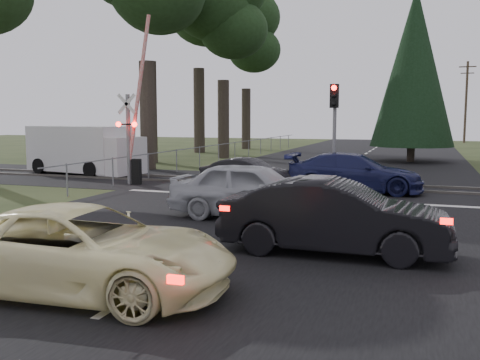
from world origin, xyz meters
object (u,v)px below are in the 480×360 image
at_px(traffic_signal_center, 334,118).
at_px(white_van, 87,150).
at_px(dark_hatchback, 335,217).
at_px(crossing_signal, 133,136).
at_px(dark_car_far, 248,174).
at_px(silver_car, 252,191).
at_px(utility_pole_far, 466,100).
at_px(cream_coupe, 81,250).
at_px(blue_sedan, 354,173).

bearing_deg(traffic_signal_center, white_van, 170.80).
bearing_deg(dark_hatchback, crossing_signal, 48.40).
xyz_separation_m(crossing_signal, dark_car_far, (5.10, 0.03, -1.44)).
distance_m(crossing_signal, traffic_signal_center, 8.36).
bearing_deg(silver_car, crossing_signal, 52.92).
bearing_deg(utility_pole_far, dark_hatchback, -96.23).
bearing_deg(crossing_signal, traffic_signal_center, 6.15).
bearing_deg(dark_hatchback, cream_coupe, 137.81).
xyz_separation_m(crossing_signal, dark_hatchback, (9.88, -8.79, -1.28)).
bearing_deg(dark_car_far, crossing_signal, 93.36).
height_order(dark_hatchback, white_van, white_van).
bearing_deg(blue_sedan, utility_pole_far, -10.64).
relative_size(silver_car, dark_car_far, 1.25).
bearing_deg(white_van, blue_sedan, 1.54).
height_order(crossing_signal, silver_car, crossing_signal).
distance_m(cream_coupe, silver_car, 7.02).
distance_m(silver_car, white_van, 14.30).
bearing_deg(utility_pole_far, crossing_signal, -109.23).
distance_m(dark_hatchback, white_van, 18.45).
distance_m(dark_hatchback, silver_car, 4.22).
xyz_separation_m(traffic_signal_center, white_van, (-12.64, 2.05, -1.59)).
bearing_deg(cream_coupe, silver_car, -9.51).
height_order(blue_sedan, white_van, white_van).
height_order(silver_car, blue_sedan, silver_car).
relative_size(dark_hatchback, white_van, 0.73).
relative_size(traffic_signal_center, white_van, 0.64).
bearing_deg(cream_coupe, dark_car_far, 1.89).
bearing_deg(cream_coupe, dark_hatchback, -46.20).
bearing_deg(dark_car_far, traffic_signal_center, -71.79).
bearing_deg(dark_car_far, utility_pole_far, -10.27).
bearing_deg(blue_sedan, dark_car_far, 97.59).
bearing_deg(dark_car_far, white_van, 75.94).
bearing_deg(white_van, crossing_signal, -23.03).
distance_m(dark_hatchback, blue_sedan, 9.53).
distance_m(traffic_signal_center, white_van, 12.90).
distance_m(crossing_signal, cream_coupe, 14.22).
bearing_deg(dark_hatchback, silver_car, 41.77).
bearing_deg(white_van, traffic_signal_center, 1.72).
bearing_deg(cream_coupe, blue_sedan, -15.43).
xyz_separation_m(cream_coupe, blue_sedan, (2.71, 13.34, 0.04)).
distance_m(dark_car_far, white_van, 9.92).
relative_size(dark_hatchback, silver_car, 1.01).
distance_m(crossing_signal, blue_sedan, 9.22).
distance_m(crossing_signal, utility_pole_far, 47.96).
bearing_deg(silver_car, white_van, 54.61).
distance_m(traffic_signal_center, dark_hatchback, 10.02).
height_order(crossing_signal, utility_pole_far, utility_pole_far).
xyz_separation_m(silver_car, blue_sedan, (2.03, 6.35, -0.06)).
bearing_deg(crossing_signal, blue_sedan, 4.48).
relative_size(cream_coupe, dark_car_far, 1.35).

